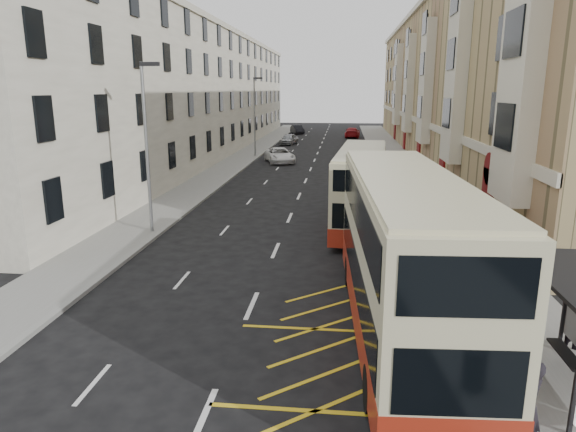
# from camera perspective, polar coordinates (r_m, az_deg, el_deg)

# --- Properties ---
(ground) EXTENTS (200.00, 200.00, 0.00)m
(ground) POSITION_cam_1_polar(r_m,az_deg,el_deg) (13.70, -7.11, -16.56)
(ground) COLOR black
(ground) RESTS_ON ground
(pavement_right) EXTENTS (4.00, 120.00, 0.15)m
(pavement_right) POSITION_cam_1_polar(r_m,az_deg,el_deg) (42.35, 13.07, 4.21)
(pavement_right) COLOR slate
(pavement_right) RESTS_ON ground
(pavement_left) EXTENTS (3.00, 120.00, 0.15)m
(pavement_left) POSITION_cam_1_polar(r_m,az_deg,el_deg) (43.30, -7.81, 4.64)
(pavement_left) COLOR slate
(pavement_left) RESTS_ON ground
(kerb_right) EXTENTS (0.25, 120.00, 0.15)m
(kerb_right) POSITION_cam_1_polar(r_m,az_deg,el_deg) (42.15, 10.36, 4.30)
(kerb_right) COLOR gray
(kerb_right) RESTS_ON ground
(kerb_left) EXTENTS (0.25, 120.00, 0.15)m
(kerb_left) POSITION_cam_1_polar(r_m,az_deg,el_deg) (42.96, -5.86, 4.63)
(kerb_left) COLOR gray
(kerb_left) RESTS_ON ground
(road_markings) EXTENTS (10.00, 110.00, 0.01)m
(road_markings) POSITION_cam_1_polar(r_m,az_deg,el_deg) (56.97, 3.25, 6.87)
(road_markings) COLOR silver
(road_markings) RESTS_ON ground
(terrace_right) EXTENTS (10.75, 79.00, 15.25)m
(terrace_right) POSITION_cam_1_polar(r_m,az_deg,el_deg) (58.11, 18.64, 13.76)
(terrace_right) COLOR tan
(terrace_right) RESTS_ON ground
(terrace_left) EXTENTS (9.18, 79.00, 13.25)m
(terrace_left) POSITION_cam_1_polar(r_m,az_deg,el_deg) (59.26, -10.08, 13.27)
(terrace_left) COLOR silver
(terrace_left) RESTS_ON ground
(guard_railing) EXTENTS (0.06, 6.56, 1.01)m
(guard_railing) POSITION_cam_1_polar(r_m,az_deg,el_deg) (18.57, 16.36, -5.76)
(guard_railing) COLOR red
(guard_railing) RESTS_ON pavement_right
(street_lamp_near) EXTENTS (0.93, 0.18, 8.00)m
(street_lamp_near) POSITION_cam_1_polar(r_m,az_deg,el_deg) (25.33, -15.39, 8.21)
(street_lamp_near) COLOR gray
(street_lamp_near) RESTS_ON pavement_left
(street_lamp_far) EXTENTS (0.93, 0.18, 8.00)m
(street_lamp_far) POSITION_cam_1_polar(r_m,az_deg,el_deg) (54.31, -3.69, 11.43)
(street_lamp_far) COLOR gray
(street_lamp_far) RESTS_ON pavement_left
(double_decker_front) EXTENTS (3.33, 11.87, 4.68)m
(double_decker_front) POSITION_cam_1_polar(r_m,az_deg,el_deg) (14.78, 12.68, -4.34)
(double_decker_front) COLOR beige
(double_decker_front) RESTS_ON ground
(double_decker_rear) EXTENTS (3.07, 10.22, 4.02)m
(double_decker_rear) POSITION_cam_1_polar(r_m,az_deg,el_deg) (26.52, 8.11, 3.15)
(double_decker_rear) COLOR beige
(double_decker_rear) RESTS_ON ground
(pedestrian_near) EXTENTS (0.83, 0.81, 1.93)m
(pedestrian_near) POSITION_cam_1_polar(r_m,az_deg,el_deg) (11.24, 25.09, -18.67)
(pedestrian_near) COLOR black
(pedestrian_near) RESTS_ON pavement_right
(pedestrian_far) EXTENTS (1.20, 0.71, 1.92)m
(pedestrian_far) POSITION_cam_1_polar(r_m,az_deg,el_deg) (19.28, 20.80, -4.60)
(pedestrian_far) COLOR black
(pedestrian_far) RESTS_ON pavement_right
(white_van) EXTENTS (3.81, 5.59, 1.42)m
(white_van) POSITION_cam_1_polar(r_m,az_deg,el_deg) (50.26, -0.93, 6.77)
(white_van) COLOR white
(white_van) RESTS_ON ground
(car_silver) EXTENTS (2.45, 4.34, 1.39)m
(car_silver) POSITION_cam_1_polar(r_m,az_deg,el_deg) (66.92, 0.08, 8.53)
(car_silver) COLOR #989B9F
(car_silver) RESTS_ON ground
(car_dark) EXTENTS (2.72, 4.44, 1.38)m
(car_dark) POSITION_cam_1_polar(r_m,az_deg,el_deg) (83.60, 1.03, 9.59)
(car_dark) COLOR black
(car_dark) RESTS_ON ground
(car_red) EXTENTS (2.39, 5.18, 1.47)m
(car_red) POSITION_cam_1_polar(r_m,az_deg,el_deg) (77.70, 7.16, 9.19)
(car_red) COLOR maroon
(car_red) RESTS_ON ground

